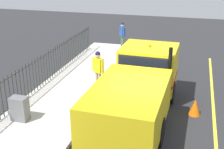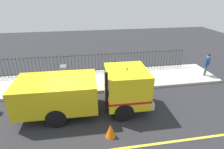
{
  "view_description": "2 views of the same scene",
  "coord_description": "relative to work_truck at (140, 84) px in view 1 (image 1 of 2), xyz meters",
  "views": [
    {
      "loc": [
        -1.56,
        9.33,
        5.72
      ],
      "look_at": [
        1.56,
        -1.85,
        1.23
      ],
      "focal_mm": 48.8,
      "sensor_mm": 36.0,
      "label": 1
    },
    {
      "loc": [
        -7.74,
        -0.69,
        5.8
      ],
      "look_at": [
        1.59,
        -2.24,
        1.4
      ],
      "focal_mm": 28.58,
      "sensor_mm": 36.0,
      "label": 2
    }
  ],
  "objects": [
    {
      "name": "lane_marking",
      "position": [
        -2.81,
        0.99,
        -1.29
      ],
      "size": [
        0.12,
        18.29,
        0.01
      ],
      "primitive_type": "cube",
      "color": "yellow",
      "rests_on": "ground"
    },
    {
      "name": "sidewalk_slab",
      "position": [
        3.33,
        0.99,
        -1.21
      ],
      "size": [
        3.19,
        20.32,
        0.16
      ],
      "primitive_type": "cube",
      "color": "beige",
      "rests_on": "ground"
    },
    {
      "name": "traffic_cone",
      "position": [
        -2.07,
        -0.62,
        -0.97
      ],
      "size": [
        0.46,
        0.46,
        0.65
      ],
      "primitive_type": "cone",
      "color": "orange",
      "rests_on": "ground"
    },
    {
      "name": "iron_fence",
      "position": [
        4.76,
        0.99,
        -0.38
      ],
      "size": [
        0.04,
        17.31,
        1.47
      ],
      "color": "#2D332D",
      "rests_on": "sidewalk_slab"
    },
    {
      "name": "ground_plane",
      "position": [
        -0.24,
        0.99,
        -1.29
      ],
      "size": [
        44.7,
        44.7,
        0.0
      ],
      "primitive_type": "plane",
      "color": "#2B2B2D",
      "rests_on": "ground"
    },
    {
      "name": "utility_cabinet",
      "position": [
        4.04,
        1.79,
        -0.68
      ],
      "size": [
        0.61,
        0.41,
        0.9
      ],
      "primitive_type": "cube",
      "color": "slate",
      "rests_on": "sidewalk_slab"
    },
    {
      "name": "work_truck",
      "position": [
        0.0,
        0.0,
        0.0
      ],
      "size": [
        2.44,
        6.75,
        2.62
      ],
      "rotation": [
        0.0,
        0.0,
        3.12
      ],
      "color": "yellow",
      "rests_on": "ground"
    },
    {
      "name": "worker_standing",
      "position": [
        2.15,
        -1.56,
        -0.04
      ],
      "size": [
        0.58,
        0.45,
        1.79
      ],
      "rotation": [
        0.0,
        0.0,
        2.62
      ],
      "color": "yellow",
      "rests_on": "sidewalk_slab"
    },
    {
      "name": "pedestrian_distant",
      "position": [
        2.74,
        -8.46,
        -0.11
      ],
      "size": [
        0.45,
        0.52,
        1.66
      ],
      "rotation": [
        0.0,
        0.0,
        2.2
      ],
      "color": "#264C99",
      "rests_on": "sidewalk_slab"
    }
  ]
}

